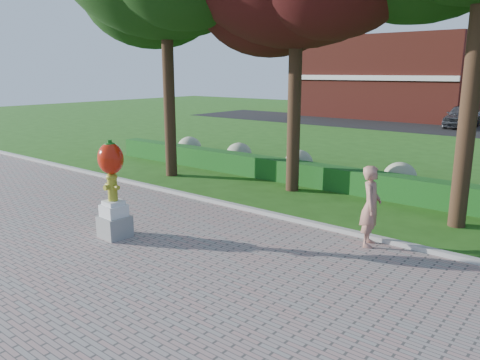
# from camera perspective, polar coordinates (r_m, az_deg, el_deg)

# --- Properties ---
(ground) EXTENTS (100.00, 100.00, 0.00)m
(ground) POSITION_cam_1_polar(r_m,az_deg,el_deg) (10.58, -2.28, -9.20)
(ground) COLOR #255615
(ground) RESTS_ON ground
(walkway) EXTENTS (40.00, 14.00, 0.04)m
(walkway) POSITION_cam_1_polar(r_m,az_deg,el_deg) (8.31, -21.61, -16.61)
(walkway) COLOR gray
(walkway) RESTS_ON ground
(curb) EXTENTS (40.00, 0.18, 0.15)m
(curb) POSITION_cam_1_polar(r_m,az_deg,el_deg) (12.82, 6.62, -4.88)
(curb) COLOR #ADADA5
(curb) RESTS_ON ground
(lawn_hedge) EXTENTS (24.00, 0.70, 0.80)m
(lawn_hedge) POSITION_cam_1_polar(r_m,az_deg,el_deg) (16.15, 14.31, -0.24)
(lawn_hedge) COLOR #164D18
(lawn_hedge) RESTS_ON ground
(hydrangea_row) EXTENTS (20.10, 1.10, 0.99)m
(hydrangea_row) POSITION_cam_1_polar(r_m,az_deg,el_deg) (16.80, 17.54, 0.59)
(hydrangea_row) COLOR #A3AD84
(hydrangea_row) RESTS_ON ground
(building_left) EXTENTS (14.00, 8.00, 7.00)m
(building_left) POSITION_cam_1_polar(r_m,az_deg,el_deg) (44.51, 17.66, 11.84)
(building_left) COLOR maroon
(building_left) RESTS_ON ground
(hydrant_sculpture) EXTENTS (0.70, 0.69, 2.40)m
(hydrant_sculpture) POSITION_cam_1_polar(r_m,az_deg,el_deg) (11.65, -15.30, -0.79)
(hydrant_sculpture) COLOR gray
(hydrant_sculpture) RESTS_ON walkway
(woman) EXTENTS (0.64, 0.79, 1.90)m
(woman) POSITION_cam_1_polar(r_m,az_deg,el_deg) (11.19, 15.66, -3.08)
(woman) COLOR #A97260
(woman) RESTS_ON walkway
(parked_car) EXTENTS (2.18, 4.94, 1.65)m
(parked_car) POSITION_cam_1_polar(r_m,az_deg,el_deg) (38.00, 25.48, 7.06)
(parked_car) COLOR #3C3E43
(parked_car) RESTS_ON street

